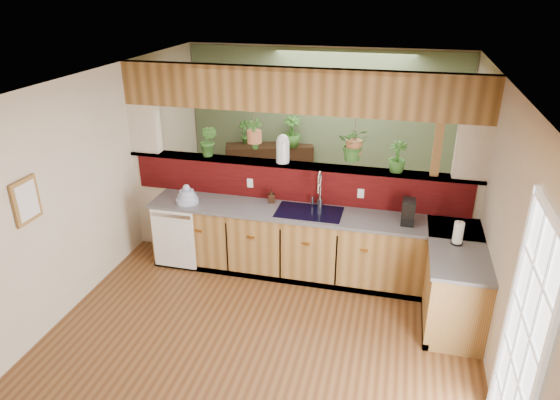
% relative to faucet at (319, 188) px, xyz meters
% --- Properties ---
extents(ground, '(4.60, 7.00, 0.01)m').
position_rel_faucet_xyz_m(ground, '(-0.34, -1.13, -1.17)').
color(ground, brown).
rests_on(ground, ground).
extents(ceiling, '(4.60, 7.00, 0.01)m').
position_rel_faucet_xyz_m(ceiling, '(-0.34, -1.13, 1.43)').
color(ceiling, brown).
rests_on(ceiling, ground).
extents(wall_back, '(4.60, 0.02, 2.60)m').
position_rel_faucet_xyz_m(wall_back, '(-0.34, 2.37, 0.13)').
color(wall_back, beige).
rests_on(wall_back, ground).
extents(wall_left, '(0.02, 7.00, 2.60)m').
position_rel_faucet_xyz_m(wall_left, '(-2.64, -1.13, 0.13)').
color(wall_left, beige).
rests_on(wall_left, ground).
extents(wall_right, '(0.02, 7.00, 2.60)m').
position_rel_faucet_xyz_m(wall_right, '(1.96, -1.13, 0.13)').
color(wall_right, beige).
rests_on(wall_right, ground).
extents(pass_through_partition, '(4.60, 0.21, 2.60)m').
position_rel_faucet_xyz_m(pass_through_partition, '(-0.31, 0.22, 0.02)').
color(pass_through_partition, beige).
rests_on(pass_through_partition, ground).
extents(pass_through_ledge, '(4.60, 0.21, 0.04)m').
position_rel_faucet_xyz_m(pass_through_ledge, '(-0.34, 0.22, 0.20)').
color(pass_through_ledge, brown).
rests_on(pass_through_ledge, ground).
extents(header_beam, '(4.60, 0.15, 0.55)m').
position_rel_faucet_xyz_m(header_beam, '(-0.34, 0.22, 1.15)').
color(header_beam, brown).
rests_on(header_beam, ground).
extents(sage_backwall, '(4.55, 0.02, 2.55)m').
position_rel_faucet_xyz_m(sage_backwall, '(-0.34, 2.35, 0.13)').
color(sage_backwall, '#536646').
rests_on(sage_backwall, ground).
extents(countertop, '(4.14, 1.52, 0.90)m').
position_rel_faucet_xyz_m(countertop, '(0.49, -0.26, -0.72)').
color(countertop, brown).
rests_on(countertop, ground).
extents(dishwasher, '(0.58, 0.03, 0.82)m').
position_rel_faucet_xyz_m(dishwasher, '(-1.82, -0.46, -0.71)').
color(dishwasher, white).
rests_on(dishwasher, ground).
extents(navy_sink, '(0.82, 0.50, 0.18)m').
position_rel_faucet_xyz_m(navy_sink, '(-0.09, -0.15, -0.35)').
color(navy_sink, black).
rests_on(navy_sink, countertop).
extents(french_door, '(0.06, 1.02, 2.16)m').
position_rel_faucet_xyz_m(french_door, '(1.93, -2.43, -0.12)').
color(french_door, white).
rests_on(french_door, ground).
extents(framed_print, '(0.04, 0.35, 0.45)m').
position_rel_faucet_xyz_m(framed_print, '(-2.62, -1.93, 0.38)').
color(framed_print, brown).
rests_on(framed_print, wall_left).
extents(faucet, '(0.22, 0.22, 0.51)m').
position_rel_faucet_xyz_m(faucet, '(0.00, 0.00, 0.00)').
color(faucet, '#B7B7B2').
rests_on(faucet, countertop).
extents(dish_stack, '(0.29, 0.29, 0.25)m').
position_rel_faucet_xyz_m(dish_stack, '(-1.68, -0.25, -0.19)').
color(dish_stack, '#A1AFD0').
rests_on(dish_stack, countertop).
extents(soap_dispenser, '(0.10, 0.10, 0.18)m').
position_rel_faucet_xyz_m(soap_dispenser, '(-0.63, 0.02, -0.18)').
color(soap_dispenser, '#392114').
rests_on(soap_dispenser, countertop).
extents(coffee_maker, '(0.15, 0.26, 0.28)m').
position_rel_faucet_xyz_m(coffee_maker, '(1.09, -0.17, -0.14)').
color(coffee_maker, black).
rests_on(coffee_maker, countertop).
extents(paper_towel, '(0.13, 0.13, 0.28)m').
position_rel_faucet_xyz_m(paper_towel, '(1.63, -0.57, -0.14)').
color(paper_towel, black).
rests_on(paper_towel, countertop).
extents(glass_jar, '(0.17, 0.17, 0.38)m').
position_rel_faucet_xyz_m(glass_jar, '(-0.53, 0.22, 0.41)').
color(glass_jar, silver).
rests_on(glass_jar, pass_through_ledge).
extents(ledge_plant_left, '(0.26, 0.22, 0.43)m').
position_rel_faucet_xyz_m(ledge_plant_left, '(-1.53, 0.22, 0.43)').
color(ledge_plant_left, '#2B5C1F').
rests_on(ledge_plant_left, pass_through_ledge).
extents(ledge_plant_right, '(0.24, 0.24, 0.39)m').
position_rel_faucet_xyz_m(ledge_plant_right, '(0.91, 0.22, 0.41)').
color(ledge_plant_right, '#2B5C1F').
rests_on(ledge_plant_right, pass_through_ledge).
extents(hanging_plant_a, '(0.24, 0.19, 0.52)m').
position_rel_faucet_xyz_m(hanging_plant_a, '(-0.90, 0.22, 0.70)').
color(hanging_plant_a, brown).
rests_on(hanging_plant_a, header_beam).
extents(hanging_plant_b, '(0.39, 0.34, 0.55)m').
position_rel_faucet_xyz_m(hanging_plant_b, '(0.38, 0.22, 0.72)').
color(hanging_plant_b, brown).
rests_on(hanging_plant_b, header_beam).
extents(shelving_console, '(1.52, 0.83, 0.98)m').
position_rel_faucet_xyz_m(shelving_console, '(-1.22, 2.12, -0.67)').
color(shelving_console, black).
rests_on(shelving_console, ground).
extents(shelf_plant_a, '(0.25, 0.21, 0.40)m').
position_rel_faucet_xyz_m(shelf_plant_a, '(-1.65, 2.12, 0.02)').
color(shelf_plant_a, '#2B5C1F').
rests_on(shelf_plant_a, shelving_console).
extents(shelf_plant_b, '(0.30, 0.30, 0.52)m').
position_rel_faucet_xyz_m(shelf_plant_b, '(-0.83, 2.12, 0.08)').
color(shelf_plant_b, '#2B5C1F').
rests_on(shelf_plant_b, shelving_console).
extents(floor_plant, '(0.84, 0.79, 0.74)m').
position_rel_faucet_xyz_m(floor_plant, '(0.48, 1.44, -0.80)').
color(floor_plant, '#2B5C1F').
rests_on(floor_plant, ground).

